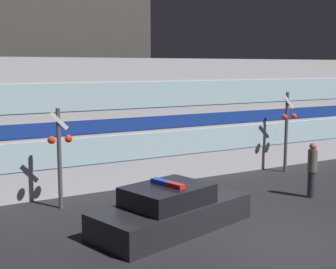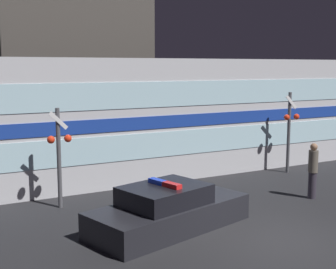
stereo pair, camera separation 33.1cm
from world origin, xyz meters
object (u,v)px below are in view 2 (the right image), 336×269
at_px(train, 167,117).
at_px(pedestrian, 313,170).
at_px(police_car, 168,211).
at_px(crossing_signal_near, 290,127).

bearing_deg(train, pedestrian, -66.09).
distance_m(police_car, pedestrian, 5.56).
relative_size(police_car, pedestrian, 2.63).
bearing_deg(police_car, train, 47.15).
distance_m(train, crossing_signal_near, 4.96).
height_order(train, pedestrian, train).
distance_m(pedestrian, crossing_signal_near, 3.86).
bearing_deg(train, police_car, -117.98).
xyz_separation_m(police_car, pedestrian, (5.53, 0.33, 0.44)).
bearing_deg(pedestrian, police_car, -176.60).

